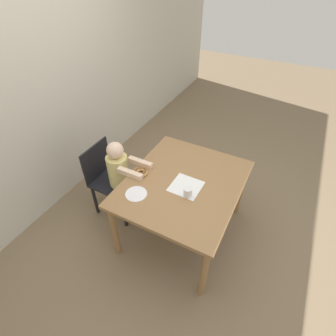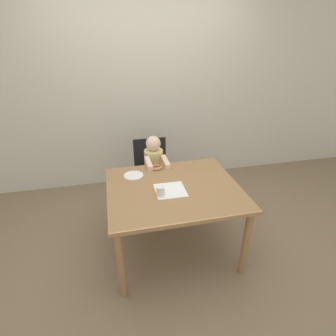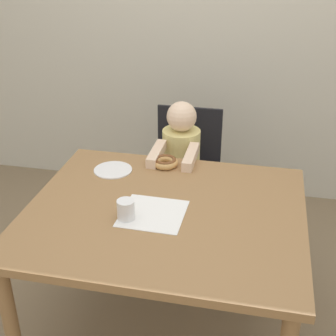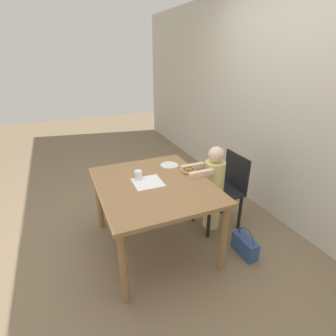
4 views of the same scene
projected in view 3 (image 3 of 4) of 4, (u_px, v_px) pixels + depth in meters
ground_plane at (165, 331)px, 2.29m from camera, size 12.00×12.00×0.00m
wall_back at (215, 16)px, 3.03m from camera, size 8.00×0.05×2.50m
dining_table at (165, 226)px, 2.01m from camera, size 1.17×1.00×0.70m
chair at (184, 176)px, 2.81m from camera, size 0.39×0.46×0.81m
child_figure at (180, 178)px, 2.67m from camera, size 0.23×0.45×0.94m
donut at (165, 162)px, 2.32m from camera, size 0.13×0.13×0.04m
napkin at (153, 213)px, 1.94m from camera, size 0.27×0.27×0.00m
handbag at (266, 238)px, 2.81m from camera, size 0.28×0.11×0.30m
cup at (126, 210)px, 1.89m from camera, size 0.07×0.07×0.09m
plate at (113, 170)px, 2.29m from camera, size 0.19×0.19×0.01m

